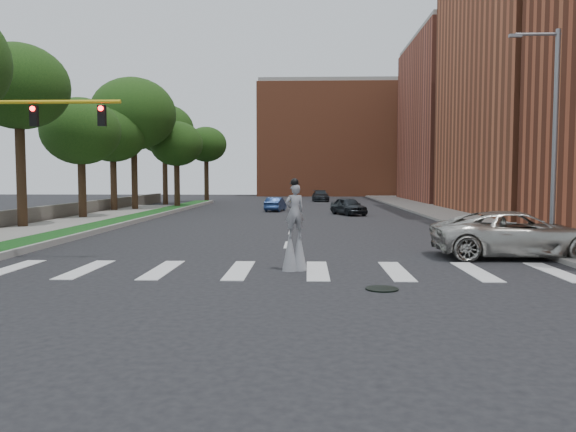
% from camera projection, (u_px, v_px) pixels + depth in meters
% --- Properties ---
extents(ground_plane, '(160.00, 160.00, 0.00)m').
position_uv_depth(ground_plane, '(277.00, 276.00, 17.46)').
color(ground_plane, black).
rests_on(ground_plane, ground).
extents(grass_median, '(2.00, 60.00, 0.25)m').
position_uv_depth(grass_median, '(122.00, 221.00, 37.78)').
color(grass_median, '#123F15').
rests_on(grass_median, ground).
extents(median_curb, '(0.20, 60.00, 0.28)m').
position_uv_depth(median_curb, '(138.00, 221.00, 37.75)').
color(median_curb, gray).
rests_on(median_curb, ground).
extents(sidewalk_right, '(5.00, 90.00, 0.18)m').
position_uv_depth(sidewalk_right, '(461.00, 217.00, 41.96)').
color(sidewalk_right, gray).
rests_on(sidewalk_right, ground).
extents(stone_wall, '(0.50, 56.00, 1.10)m').
position_uv_depth(stone_wall, '(55.00, 212.00, 39.93)').
color(stone_wall, '#555049').
rests_on(stone_wall, ground).
extents(manhole, '(0.90, 0.90, 0.04)m').
position_uv_depth(manhole, '(382.00, 289.00, 15.37)').
color(manhole, black).
rests_on(manhole, ground).
extents(building_mid, '(16.00, 22.00, 24.00)m').
position_uv_depth(building_mid, '(565.00, 68.00, 45.80)').
color(building_mid, '#A05132').
rests_on(building_mid, ground).
extents(building_far, '(16.00, 22.00, 20.00)m').
position_uv_depth(building_far, '(476.00, 121.00, 69.86)').
color(building_far, '#994B38').
rests_on(building_far, ground).
extents(building_backdrop, '(26.00, 14.00, 18.00)m').
position_uv_depth(building_backdrop, '(337.00, 142.00, 94.40)').
color(building_backdrop, '#A05132').
rests_on(building_backdrop, ground).
extents(streetlight, '(2.05, 0.20, 9.00)m').
position_uv_depth(streetlight, '(553.00, 132.00, 22.74)').
color(streetlight, slate).
rests_on(streetlight, ground).
extents(traffic_signal, '(5.30, 0.23, 6.20)m').
position_uv_depth(traffic_signal, '(14.00, 148.00, 20.49)').
color(traffic_signal, black).
rests_on(traffic_signal, ground).
extents(stilt_performer, '(0.82, 0.62, 3.04)m').
position_uv_depth(stilt_performer, '(295.00, 234.00, 18.40)').
color(stilt_performer, '#2F1F13').
rests_on(stilt_performer, ground).
extents(suv_crossing, '(6.47, 3.11, 1.78)m').
position_uv_depth(suv_crossing, '(518.00, 234.00, 21.43)').
color(suv_crossing, '#B3B1A9').
rests_on(suv_crossing, ground).
extents(car_near, '(3.13, 4.51, 1.43)m').
position_uv_depth(car_near, '(348.00, 206.00, 45.38)').
color(car_near, black).
rests_on(car_near, ground).
extents(car_mid, '(1.88, 3.92, 1.24)m').
position_uv_depth(car_mid, '(276.00, 204.00, 50.45)').
color(car_mid, navy).
rests_on(car_mid, ground).
extents(car_far, '(2.21, 4.96, 1.41)m').
position_uv_depth(car_far, '(320.00, 196.00, 70.71)').
color(car_far, black).
rests_on(car_far, ground).
extents(tree_2, '(5.84, 5.84, 10.82)m').
position_uv_depth(tree_2, '(18.00, 87.00, 32.59)').
color(tree_2, '#2F1F13').
rests_on(tree_2, ground).
extents(tree_3, '(5.65, 5.65, 8.77)m').
position_uv_depth(tree_3, '(81.00, 132.00, 40.33)').
color(tree_3, '#2F1F13').
rests_on(tree_3, ground).
extents(tree_4, '(7.64, 7.64, 12.02)m').
position_uv_depth(tree_4, '(133.00, 114.00, 50.58)').
color(tree_4, '#2F1F13').
rests_on(tree_4, ground).
extents(tree_5, '(6.51, 6.51, 11.11)m').
position_uv_depth(tree_5, '(164.00, 130.00, 62.23)').
color(tree_5, '#2F1F13').
rests_on(tree_5, ground).
extents(tree_6, '(5.12, 5.12, 8.50)m').
position_uv_depth(tree_6, '(176.00, 144.00, 54.76)').
color(tree_6, '#2F1F13').
rests_on(tree_6, ground).
extents(tree_7, '(5.04, 5.04, 9.19)m').
position_uv_depth(tree_7, '(206.00, 145.00, 68.56)').
color(tree_7, '#2F1F13').
rests_on(tree_7, ground).
extents(tree_8, '(5.92, 5.92, 9.41)m').
position_uv_depth(tree_8, '(113.00, 134.00, 48.91)').
color(tree_8, '#2F1F13').
rests_on(tree_8, ground).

